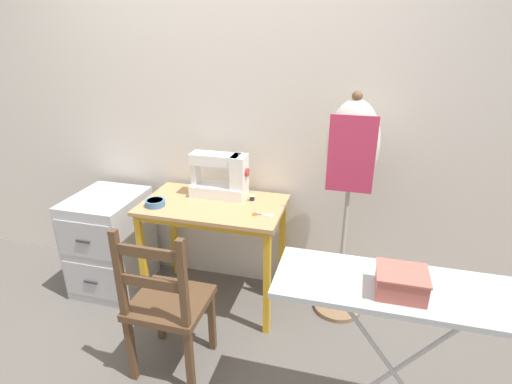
% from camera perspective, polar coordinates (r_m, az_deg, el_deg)
% --- Properties ---
extents(ground_plane, '(14.00, 14.00, 0.00)m').
position_cam_1_polar(ground_plane, '(2.77, -7.55, -18.15)').
color(ground_plane, '#5B5651').
extents(wall_back, '(10.00, 0.05, 2.55)m').
position_cam_1_polar(wall_back, '(2.72, -4.11, 11.36)').
color(wall_back, silver).
rests_on(wall_back, ground_plane).
extents(sewing_table, '(0.91, 0.54, 0.75)m').
position_cam_1_polar(sewing_table, '(2.62, -6.17, -3.94)').
color(sewing_table, tan).
rests_on(sewing_table, ground_plane).
extents(sewing_machine, '(0.38, 0.16, 0.32)m').
position_cam_1_polar(sewing_machine, '(2.62, -4.82, 2.14)').
color(sewing_machine, white).
rests_on(sewing_machine, sewing_table).
extents(fabric_bowl, '(0.12, 0.12, 0.04)m').
position_cam_1_polar(fabric_bowl, '(2.60, -14.22, -1.48)').
color(fabric_bowl, teal).
rests_on(fabric_bowl, sewing_table).
extents(scissors, '(0.13, 0.05, 0.01)m').
position_cam_1_polar(scissors, '(2.41, 0.52, -3.26)').
color(scissors, silver).
rests_on(scissors, sewing_table).
extents(thread_spool_near_machine, '(0.04, 0.04, 0.04)m').
position_cam_1_polar(thread_spool_near_machine, '(2.59, -0.55, -0.89)').
color(thread_spool_near_machine, black).
rests_on(thread_spool_near_machine, sewing_table).
extents(wooden_chair, '(0.40, 0.38, 0.92)m').
position_cam_1_polar(wooden_chair, '(2.26, -12.56, -15.42)').
color(wooden_chair, '#513823').
rests_on(wooden_chair, ground_plane).
extents(filing_cabinet, '(0.45, 0.54, 0.72)m').
position_cam_1_polar(filing_cabinet, '(3.09, -20.04, -6.77)').
color(filing_cabinet, '#B7B7BC').
rests_on(filing_cabinet, ground_plane).
extents(dress_form, '(0.32, 0.32, 1.48)m').
position_cam_1_polar(dress_form, '(2.42, 13.43, 4.34)').
color(dress_form, '#846647').
rests_on(dress_form, ground_plane).
extents(ironing_board, '(1.04, 0.36, 0.87)m').
position_cam_1_polar(ironing_board, '(1.74, 20.65, -13.85)').
color(ironing_board, '#ADB2B7').
rests_on(ironing_board, ground_plane).
extents(storage_box, '(0.19, 0.16, 0.10)m').
position_cam_1_polar(storage_box, '(1.64, 20.03, -12.03)').
color(storage_box, '#AD564C').
rests_on(storage_box, ironing_board).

